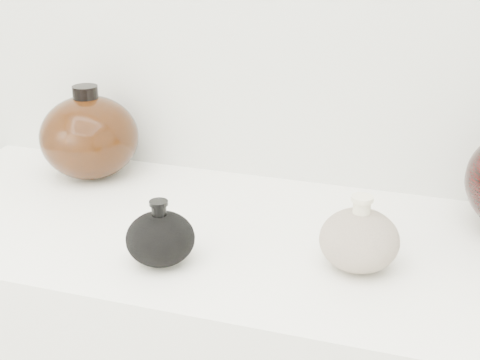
% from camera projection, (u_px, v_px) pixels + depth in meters
% --- Properties ---
extents(black_gourd_vase, '(0.11, 0.11, 0.10)m').
position_uv_depth(black_gourd_vase, '(160.00, 238.00, 1.01)').
color(black_gourd_vase, black).
rests_on(black_gourd_vase, display_counter).
extents(cream_gourd_vase, '(0.12, 0.12, 0.12)m').
position_uv_depth(cream_gourd_vase, '(359.00, 239.00, 0.99)').
color(cream_gourd_vase, '#C2B399').
rests_on(cream_gourd_vase, display_counter).
extents(left_round_pot, '(0.22, 0.22, 0.18)m').
position_uv_depth(left_round_pot, '(89.00, 137.00, 1.31)').
color(left_round_pot, black).
rests_on(left_round_pot, display_counter).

